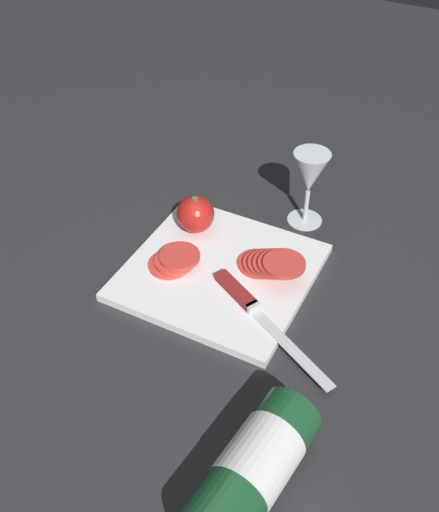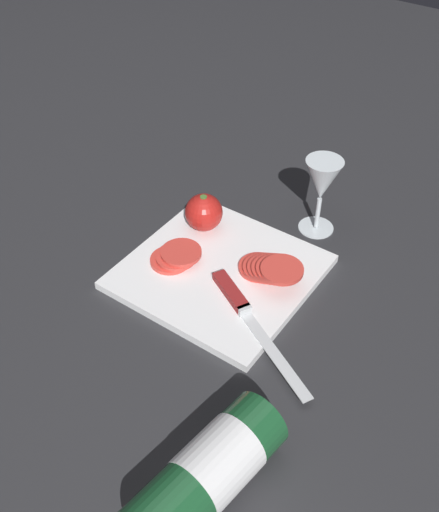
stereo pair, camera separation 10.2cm
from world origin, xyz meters
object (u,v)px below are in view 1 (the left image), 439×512
(knife, at_px, (246,301))
(wine_bottle, at_px, (247,478))
(tomato_slice_stack_far, at_px, (271,264))
(wine_glass, at_px, (310,176))
(whole_tomato, at_px, (196,214))
(tomato_slice_stack_near, at_px, (175,261))

(knife, bearing_deg, wine_bottle, -36.42)
(tomato_slice_stack_far, bearing_deg, knife, -93.97)
(wine_glass, distance_m, knife, 0.28)
(whole_tomato, relative_size, tomato_slice_stack_near, 0.81)
(wine_bottle, height_order, wine_glass, wine_glass)
(whole_tomato, distance_m, tomato_slice_stack_near, 0.11)
(whole_tomato, bearing_deg, wine_glass, 39.24)
(tomato_slice_stack_near, distance_m, tomato_slice_stack_far, 0.17)
(tomato_slice_stack_near, bearing_deg, wine_bottle, -47.40)
(wine_bottle, xyz_separation_m, tomato_slice_stack_far, (-0.13, 0.37, -0.01))
(whole_tomato, xyz_separation_m, tomato_slice_stack_near, (0.02, -0.10, -0.02))
(whole_tomato, xyz_separation_m, tomato_slice_stack_far, (0.17, -0.05, -0.01))
(tomato_slice_stack_near, xyz_separation_m, tomato_slice_stack_far, (0.16, 0.06, 0.01))
(knife, distance_m, tomato_slice_stack_far, 0.09)
(wine_bottle, relative_size, tomato_slice_stack_near, 3.84)
(knife, relative_size, tomato_slice_stack_near, 2.94)
(tomato_slice_stack_near, bearing_deg, knife, -9.82)
(whole_tomato, height_order, tomato_slice_stack_near, whole_tomato)
(wine_glass, height_order, tomato_slice_stack_far, wine_glass)
(whole_tomato, distance_m, tomato_slice_stack_far, 0.18)
(knife, relative_size, tomato_slice_stack_far, 2.07)
(whole_tomato, relative_size, tomato_slice_stack_far, 0.57)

